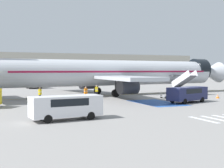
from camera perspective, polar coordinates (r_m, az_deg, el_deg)
The scene contains 16 objects.
ground_plane at distance 49.82m, azimuth 0.70°, elevation -1.96°, with size 600.00×600.00×0.00m, color gray.
apron_leadline_yellow at distance 49.17m, azimuth 0.68°, elevation -2.02°, with size 0.20×80.27×0.01m, color gold.
apron_stand_patch_blue at distance 37.81m, azimuth 8.12°, elevation -3.42°, with size 4.37×8.17×0.01m, color #2856A8.
apron_walkway_bar_0 at distance 25.82m, azimuth 16.38°, elevation -6.28°, with size 0.44×3.60×0.01m, color silver.
apron_walkway_bar_1 at distance 26.58m, azimuth 18.42°, elevation -6.06°, with size 0.44×3.60×0.01m, color silver.
airliner at distance 48.75m, azimuth 0.10°, elevation 2.04°, with size 46.65×31.26×10.29m.
boarding_stairs_forward at distance 51.14m, azimuth 13.01°, elevation -0.81°, with size 2.71×5.41×3.94m.
fuel_tanker at distance 70.27m, azimuth -14.45°, elevation 0.75°, with size 3.44×8.76×3.56m.
service_van_1 at distance 24.78m, azimuth -8.38°, elevation -3.88°, with size 5.77×2.48×1.91m.
service_van_2 at distance 38.74m, azimuth 13.63°, elevation -1.64°, with size 5.80×3.49×1.87m.
baggage_cart at distance 44.54m, azimuth 10.58°, elevation -2.21°, with size 2.64×1.57×0.87m.
ground_crew_0 at distance 40.40m, azimuth -4.83°, elevation -1.55°, with size 0.48×0.34×1.79m.
ground_crew_1 at distance 39.42m, azimuth -13.04°, elevation -1.70°, with size 0.47×0.46×1.80m.
ground_crew_2 at distance 44.30m, azimuth -2.86°, elevation -1.20°, with size 0.48×0.37×1.77m.
traffic_cone_0 at distance 45.88m, azimuth 18.75°, elevation -2.15°, with size 0.49×0.49×0.54m.
terminal_building at distance 129.48m, azimuth -9.06°, elevation 3.12°, with size 116.75×12.10×10.54m.
Camera 1 is at (-19.12, -45.83, 3.93)m, focal length 50.00 mm.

